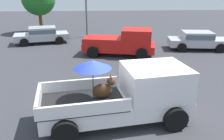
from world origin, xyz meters
TOP-DOWN VIEW (x-y plane):
  - ground_plane at (0.00, 0.00)m, footprint 80.00×80.00m
  - pickup_truck_main at (0.45, 0.07)m, footprint 5.27×2.84m
  - pickup_truck_red at (1.15, 8.27)m, footprint 5.08×2.99m
  - parked_sedan_near at (-5.04, 12.30)m, footprint 4.58×2.68m
  - parked_sedan_far at (6.94, 9.38)m, footprint 4.50×2.42m

SIDE VIEW (x-z plane):
  - ground_plane at x=0.00m, z-range 0.00..0.00m
  - parked_sedan_near at x=-5.04m, z-range 0.08..1.41m
  - parked_sedan_far at x=6.94m, z-range 0.08..1.41m
  - pickup_truck_red at x=1.15m, z-range -0.03..1.77m
  - pickup_truck_main at x=0.45m, z-range -0.15..2.08m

